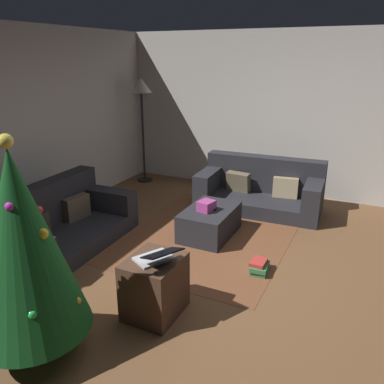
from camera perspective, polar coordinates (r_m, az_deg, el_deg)
name	(u,v)px	position (r m, az deg, el deg)	size (l,w,h in m)	color
ground_plane	(236,288)	(4.06, 6.46, -13.75)	(6.40, 6.40, 0.00)	brown
corner_partition	(306,116)	(6.53, 16.35, 10.58)	(0.12, 6.40, 2.60)	beige
couch_left	(59,224)	(5.01, -18.80, -4.42)	(1.80, 0.96, 0.75)	#26262B
couch_right	(261,190)	(6.01, 10.01, 0.36)	(0.97, 1.85, 0.75)	#26262B
ottoman	(210,222)	(5.04, 2.60, -4.39)	(0.86, 0.57, 0.36)	#26262B
gift_box	(206,206)	(4.89, 2.10, -2.03)	(0.20, 0.17, 0.13)	#B23F8C
tv_remote	(210,209)	(4.94, 2.66, -2.46)	(0.05, 0.16, 0.02)	black
christmas_tree	(22,244)	(3.04, -23.54, -7.04)	(0.87, 0.87, 1.73)	brown
side_table	(155,286)	(3.58, -5.46, -13.54)	(0.52, 0.44, 0.54)	#4C3323
laptop	(157,256)	(3.37, -5.14, -9.34)	(0.45, 0.47, 0.17)	silver
book_stack	(259,267)	(4.32, 9.81, -10.67)	(0.30, 0.20, 0.14)	#387A47
corner_lamp	(141,94)	(7.03, -7.40, 13.99)	(0.36, 0.36, 1.84)	black
area_rug	(210,235)	(5.11, 2.57, -6.23)	(2.60, 2.00, 0.01)	brown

